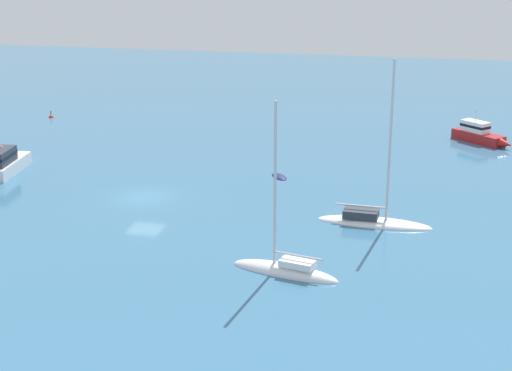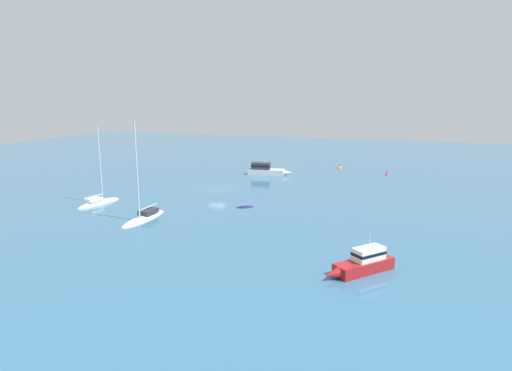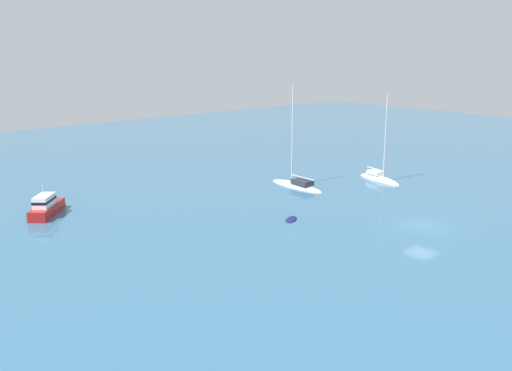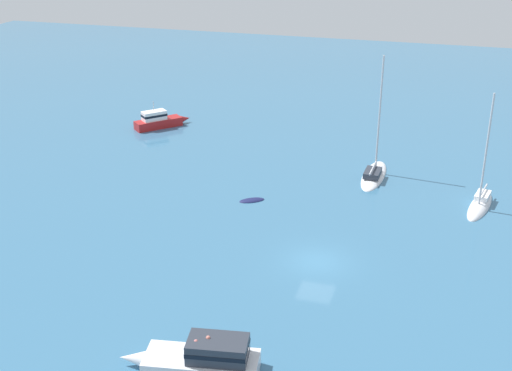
{
  "view_description": "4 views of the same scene",
  "coord_description": "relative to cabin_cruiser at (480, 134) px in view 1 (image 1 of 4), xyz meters",
  "views": [
    {
      "loc": [
        -49.9,
        -20.46,
        17.52
      ],
      "look_at": [
        -3.37,
        -9.24,
        2.59
      ],
      "focal_mm": 53.75,
      "sensor_mm": 36.0,
      "label": 1
    },
    {
      "loc": [
        24.68,
        -57.37,
        13.75
      ],
      "look_at": [
        7.13,
        -3.41,
        1.72
      ],
      "focal_mm": 30.29,
      "sensor_mm": 36.0,
      "label": 2
    },
    {
      "loc": [
        41.54,
        25.54,
        14.96
      ],
      "look_at": [
        7.64,
        -12.93,
        2.36
      ],
      "focal_mm": 40.08,
      "sensor_mm": 36.0,
      "label": 3
    },
    {
      "loc": [
        -7.73,
        41.04,
        23.57
      ],
      "look_at": [
        7.31,
        -9.66,
        0.94
      ],
      "focal_mm": 47.67,
      "sensor_mm": 36.0,
      "label": 4
    }
  ],
  "objects": [
    {
      "name": "launch",
      "position": [
        -19.4,
        37.92,
        0.09
      ],
      "size": [
        7.78,
        3.23,
        2.25
      ],
      "rotation": [
        0.0,
        0.0,
        0.16
      ],
      "color": "white",
      "rests_on": "ground"
    },
    {
      "name": "channel_buoy",
      "position": [
        0.66,
        44.36,
        -0.77
      ],
      "size": [
        0.54,
        0.54,
        1.0
      ],
      "color": "red",
      "rests_on": "ground"
    },
    {
      "name": "cabin_cruiser",
      "position": [
        0.0,
        0.0,
        0.0
      ],
      "size": [
        5.24,
        5.61,
        3.04
      ],
      "rotation": [
        0.0,
        0.0,
        3.98
      ],
      "color": "#B21E1E",
      "rests_on": "ground"
    },
    {
      "name": "ground_plane",
      "position": [
        -22.8,
        24.45,
        -0.78
      ],
      "size": [
        160.0,
        160.0,
        0.0
      ],
      "primitive_type": "plane",
      "color": "teal"
    },
    {
      "name": "dinghy",
      "position": [
        -15.46,
        15.89,
        -0.78
      ],
      "size": [
        2.34,
        1.98,
        0.35
      ],
      "rotation": [
        0.0,
        0.0,
        0.58
      ],
      "color": "#191E4C",
      "rests_on": "ground"
    },
    {
      "name": "ketch",
      "position": [
        -24.55,
        7.63,
        -0.57
      ],
      "size": [
        2.24,
        7.65,
        11.33
      ],
      "rotation": [
        0.0,
        0.0,
        4.67
      ],
      "color": "white",
      "rests_on": "ground"
    },
    {
      "name": "ketch_1",
      "position": [
        -33.79,
        11.67,
        -0.61
      ],
      "size": [
        2.81,
        6.58,
        10.3
      ],
      "rotation": [
        0.0,
        0.0,
        1.36
      ],
      "color": "white",
      "rests_on": "ground"
    }
  ]
}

